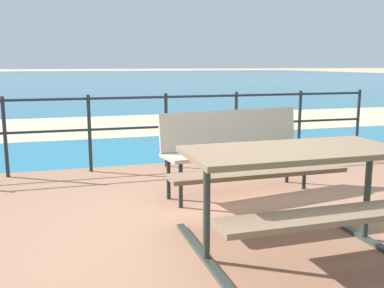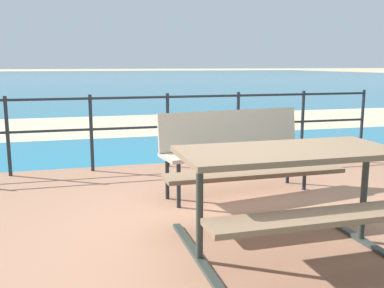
% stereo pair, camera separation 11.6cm
% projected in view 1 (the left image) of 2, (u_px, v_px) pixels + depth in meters
% --- Properties ---
extents(ground_plane, '(240.00, 240.00, 0.00)m').
position_uv_depth(ground_plane, '(233.00, 238.00, 3.61)').
color(ground_plane, tan).
extents(patio_paving, '(6.40, 5.20, 0.06)m').
position_uv_depth(patio_paving, '(233.00, 234.00, 3.61)').
color(patio_paving, '#996B51').
rests_on(patio_paving, ground).
extents(sea_water, '(90.00, 90.00, 0.01)m').
position_uv_depth(sea_water, '(76.00, 79.00, 41.36)').
color(sea_water, teal).
rests_on(sea_water, ground).
extents(beach_strip, '(54.01, 3.73, 0.01)m').
position_uv_depth(beach_strip, '(122.00, 125.00, 10.20)').
color(beach_strip, beige).
rests_on(beach_strip, ground).
extents(picnic_table, '(1.56, 1.37, 0.76)m').
position_uv_depth(picnic_table, '(293.00, 174.00, 3.13)').
color(picnic_table, '#7A6047').
rests_on(picnic_table, patio_paving).
extents(park_bench, '(1.68, 0.67, 0.87)m').
position_uv_depth(park_bench, '(236.00, 143.00, 4.60)').
color(park_bench, tan).
rests_on(park_bench, patio_paving).
extents(railing_fence, '(5.94, 0.04, 0.97)m').
position_uv_depth(railing_fence, '(166.00, 122.00, 5.75)').
color(railing_fence, '#1E2328').
rests_on(railing_fence, patio_paving).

